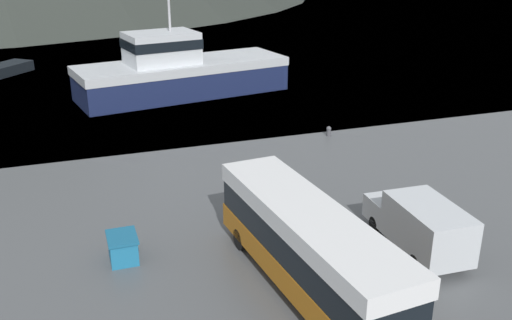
% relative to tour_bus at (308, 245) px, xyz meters
% --- Properties ---
extents(tour_bus, '(3.45, 10.94, 3.28)m').
position_rel_tour_bus_xyz_m(tour_bus, '(0.00, 0.00, 0.00)').
color(tour_bus, '#B26614').
rests_on(tour_bus, ground).
extents(delivery_van, '(2.37, 5.59, 2.27)m').
position_rel_tour_bus_xyz_m(delivery_van, '(5.59, 1.11, -0.64)').
color(delivery_van, silver).
rests_on(delivery_van, ground).
extents(fishing_boat, '(18.02, 8.61, 10.72)m').
position_rel_tour_bus_xyz_m(fishing_boat, '(1.45, 29.48, 0.21)').
color(fishing_boat, '#19234C').
rests_on(fishing_boat, water_surface).
extents(storage_bin, '(1.19, 1.53, 1.11)m').
position_rel_tour_bus_xyz_m(storage_bin, '(-6.21, 4.30, -1.28)').
color(storage_bin, teal).
rests_on(storage_bin, ground).
extents(small_boat, '(5.17, 5.50, 0.97)m').
position_rel_tour_bus_xyz_m(small_boat, '(-12.85, 42.67, -1.36)').
color(small_boat, black).
rests_on(small_boat, water_surface).
extents(mooring_bollard, '(0.32, 0.32, 0.66)m').
position_rel_tour_bus_xyz_m(mooring_bollard, '(8.55, 15.79, -1.49)').
color(mooring_bollard, '#4C4C51').
rests_on(mooring_bollard, ground).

